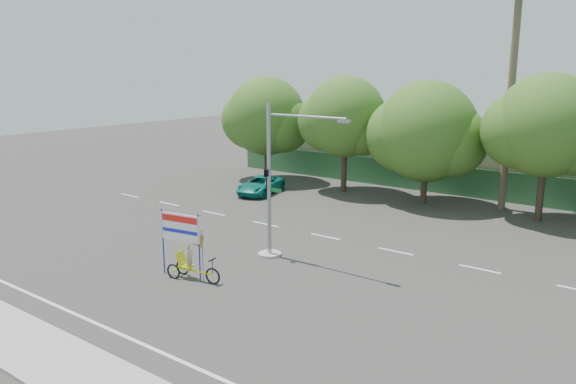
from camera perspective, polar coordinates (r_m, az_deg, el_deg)
The scene contains 12 objects.
ground at distance 22.03m, azimuth -3.34°, elevation -10.36°, with size 120.00×120.00×0.00m, color #33302D.
sidewalk_near at distance 17.57m, azimuth -20.09°, elevation -17.21°, with size 50.00×2.40×0.12m, color gray.
fence at distance 39.95m, azimuth 16.95°, elevation 1.04°, with size 38.00×0.08×2.00m, color #336B3D.
building_left at distance 47.94m, azimuth 7.63°, elevation 4.52°, with size 12.00×8.00×4.00m, color beige.
tree_far_left at distance 43.29m, azimuth -2.26°, elevation 7.45°, with size 7.14×6.00×7.96m.
tree_left at distance 39.24m, azimuth 5.76°, elevation 7.32°, with size 6.66×5.60×8.07m.
tree_center at distance 36.58m, azimuth 13.83°, elevation 5.72°, with size 7.62×6.40×7.85m.
tree_right at distance 34.38m, azimuth 24.72°, elevation 5.83°, with size 6.90×5.80×8.36m.
palm_short at distance 36.27m, azimuth 21.93°, elevation 12.10°, with size 3.73×3.79×14.45m.
traffic_signal at distance 25.41m, azimuth -1.41°, elevation -0.31°, with size 4.72×1.10×7.00m.
trike_billboard at distance 23.60m, azimuth -10.28°, elevation -5.98°, with size 2.90×0.88×2.87m.
pickup_truck at distance 38.93m, azimuth -2.81°, elevation 0.70°, with size 2.02×4.38×1.22m, color #11776D.
Camera 1 is at (13.17, -15.45, 8.54)m, focal length 35.00 mm.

